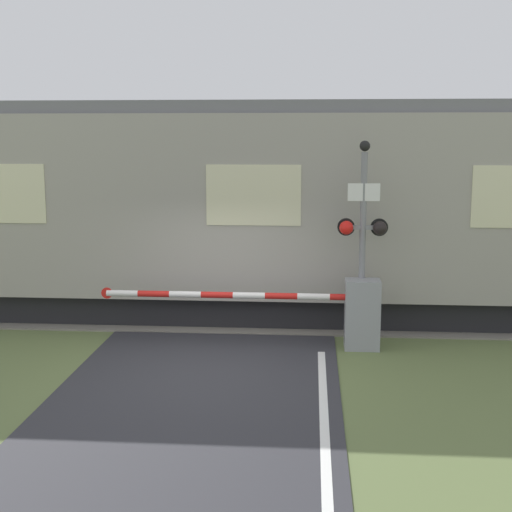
{
  "coord_description": "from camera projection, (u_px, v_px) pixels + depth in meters",
  "views": [
    {
      "loc": [
        1.62,
        -10.76,
        3.66
      ],
      "look_at": [
        0.62,
        1.94,
        1.51
      ],
      "focal_mm": 50.0,
      "sensor_mm": 36.0,
      "label": 1
    }
  ],
  "objects": [
    {
      "name": "track_bed",
      "position": [
        233.0,
        312.0,
        14.87
      ],
      "size": [
        36.0,
        3.2,
        0.13
      ],
      "color": "slate",
      "rests_on": "ground_plane"
    },
    {
      "name": "ground_plane",
      "position": [
        208.0,
        369.0,
        11.31
      ],
      "size": [
        80.0,
        80.0,
        0.0
      ],
      "primitive_type": "plane",
      "color": "#5B6B3D"
    },
    {
      "name": "crossing_barrier",
      "position": [
        343.0,
        311.0,
        12.35
      ],
      "size": [
        4.9,
        0.44,
        1.22
      ],
      "color": "gray",
      "rests_on": "ground_plane"
    },
    {
      "name": "signal_post",
      "position": [
        363.0,
        231.0,
        12.26
      ],
      "size": [
        0.87,
        0.26,
        3.58
      ],
      "color": "gray",
      "rests_on": "ground_plane"
    },
    {
      "name": "train",
      "position": [
        259.0,
        209.0,
        14.47
      ],
      "size": [
        17.36,
        2.89,
        4.31
      ],
      "color": "black",
      "rests_on": "ground_plane"
    }
  ]
}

